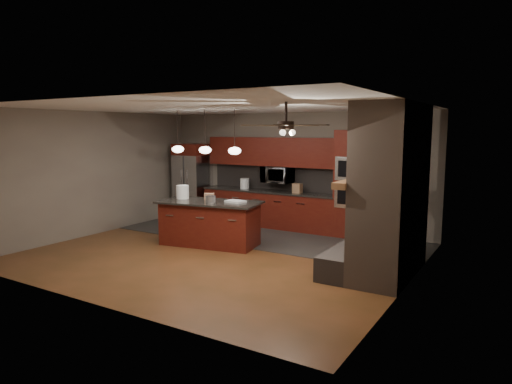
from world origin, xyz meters
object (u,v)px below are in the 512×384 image
Objects in this scene: microwave at (278,175)px; counter_box at (297,188)px; refrigerator at (192,181)px; counter_bucket at (245,183)px; white_bucket at (183,192)px; cardboard_box at (209,196)px; oven_tower at (355,184)px; kitchen_island at (210,223)px; paint_tray at (235,201)px; paint_can at (211,199)px.

microwave is 3.22× the size of counter_box.
microwave is at bearing 175.19° from counter_box.
counter_box is (3.15, 0.03, 0.01)m from refrigerator.
white_bucket is at bearing -93.68° from counter_bucket.
cardboard_box is at bearing -103.31° from microwave.
kitchen_island is (-2.32, -2.24, -0.73)m from oven_tower.
paint_tray is (0.54, 0.16, 0.47)m from kitchen_island.
paint_can is 0.42m from cardboard_box.
refrigerator is 2.62m from white_bucket.
counter_box is (1.09, 2.00, 0.03)m from cardboard_box.
kitchen_island is at bearing -75.63° from counter_bucket.
paint_can is (-0.22, -2.42, -0.31)m from microwave.
paint_can is at bearing -95.18° from microwave.
paint_can is 0.79× the size of counter_bucket.
paint_tray is 1.45× the size of counter_bucket.
paint_tray is at bearing 34.69° from paint_can.
paint_can is 0.54× the size of paint_tray.
oven_tower is 2.90m from counter_bucket.
kitchen_island is at bearing -155.61° from paint_tray.
counter_bucket reaches higher than kitchen_island.
counter_bucket is (-2.90, 0.01, -0.16)m from oven_tower.
microwave is 3.51× the size of cardboard_box.
microwave is 2.45m from paint_can.
microwave reaches higher than kitchen_island.
kitchen_island is 5.90× the size of paint_tray.
paint_can is 0.91× the size of counter_box.
counter_box is (1.66, 2.19, -0.05)m from white_bucket.
oven_tower is 10.48× the size of counter_box.
oven_tower reaches higher than counter_box.
paint_can is (0.13, -0.12, 0.52)m from kitchen_island.
oven_tower is at bearing -0.15° from counter_bucket.
kitchen_island is at bearing -98.59° from microwave.
counter_box is (0.59, -0.10, -0.29)m from microwave.
kitchen_island is 0.94m from white_bucket.
oven_tower reaches higher than white_bucket.
counter_bucket is at bearing 86.32° from white_bucket.
refrigerator is 3.15m from counter_box.
oven_tower is at bearing 36.27° from white_bucket.
microwave is 1.92× the size of paint_tray.
oven_tower is at bearing 5.28° from cardboard_box.
counter_bucket is 1.52m from counter_box.
counter_bucket is at bearing 2.85° from refrigerator.
white_bucket reaches higher than paint_tray.
white_bucket is 1.26× the size of counter_box.
oven_tower is 1.39m from counter_box.
white_bucket is (1.49, -2.16, 0.06)m from refrigerator.
microwave reaches higher than paint_tray.
microwave is at bearing 84.82° from paint_can.
paint_can is at bearing -8.61° from white_bucket.
paint_tray is at bearing -36.98° from cardboard_box.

